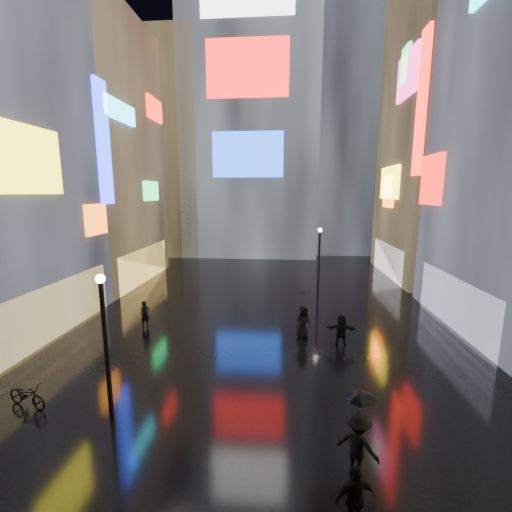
# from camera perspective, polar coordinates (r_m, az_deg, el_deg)

# --- Properties ---
(ground) EXTENTS (140.00, 140.00, 0.00)m
(ground) POSITION_cam_1_polar(r_m,az_deg,el_deg) (24.07, 1.59, -8.29)
(ground) COLOR black
(ground) RESTS_ON ground
(building_left_far) EXTENTS (10.28, 12.00, 22.00)m
(building_left_far) POSITION_cam_1_polar(r_m,az_deg,el_deg) (33.67, -26.99, 14.89)
(building_left_far) COLOR black
(building_left_far) RESTS_ON ground
(building_right_far) EXTENTS (10.28, 12.00, 28.00)m
(building_right_far) POSITION_cam_1_polar(r_m,az_deg,el_deg) (36.47, 30.31, 18.95)
(building_right_far) COLOR black
(building_right_far) RESTS_ON ground
(tower_main) EXTENTS (16.00, 14.20, 42.00)m
(tower_main) POSITION_cam_1_polar(r_m,az_deg,el_deg) (48.77, -0.46, 26.25)
(tower_main) COLOR black
(tower_main) RESTS_ON ground
(tower_flank_right) EXTENTS (12.00, 12.00, 34.00)m
(tower_flank_right) POSITION_cam_1_polar(r_m,az_deg,el_deg) (50.24, 14.52, 20.77)
(tower_flank_right) COLOR black
(tower_flank_right) RESTS_ON ground
(tower_flank_left) EXTENTS (10.00, 10.00, 26.00)m
(tower_flank_left) POSITION_cam_1_polar(r_m,az_deg,el_deg) (47.57, -14.57, 16.49)
(tower_flank_left) COLOR black
(tower_flank_left) RESTS_ON ground
(lamp_near) EXTENTS (0.30, 0.30, 5.20)m
(lamp_near) POSITION_cam_1_polar(r_m,az_deg,el_deg) (12.60, -23.79, -12.82)
(lamp_near) COLOR black
(lamp_near) RESTS_ON ground
(lamp_far) EXTENTS (0.30, 0.30, 5.20)m
(lamp_far) POSITION_cam_1_polar(r_m,az_deg,el_deg) (25.92, 10.46, -0.37)
(lamp_far) COLOR black
(lamp_far) RESTS_ON ground
(pedestrian_2) EXTENTS (1.38, 1.21, 1.85)m
(pedestrian_2) POSITION_cam_1_polar(r_m,az_deg,el_deg) (11.09, 16.59, -27.90)
(pedestrian_2) COLOR black
(pedestrian_2) RESTS_ON ground
(pedestrian_3) EXTENTS (1.04, 0.64, 1.65)m
(pedestrian_3) POSITION_cam_1_polar(r_m,az_deg,el_deg) (9.90, 16.21, -34.24)
(pedestrian_3) COLOR black
(pedestrian_3) RESTS_ON ground
(pedestrian_4) EXTENTS (1.03, 0.91, 1.78)m
(pedestrian_4) POSITION_cam_1_polar(r_m,az_deg,el_deg) (18.92, 7.85, -10.86)
(pedestrian_4) COLOR black
(pedestrian_4) RESTS_ON ground
(pedestrian_5) EXTENTS (1.55, 0.59, 1.64)m
(pedestrian_5) POSITION_cam_1_polar(r_m,az_deg,el_deg) (18.40, 14.03, -11.94)
(pedestrian_5) COLOR black
(pedestrian_5) RESTS_ON ground
(pedestrian_6) EXTENTS (0.63, 0.67, 1.54)m
(pedestrian_6) POSITION_cam_1_polar(r_m,az_deg,el_deg) (21.25, -17.99, -9.20)
(pedestrian_6) COLOR black
(pedestrian_6) RESTS_ON ground
(umbrella_1) EXTENTS (1.07, 1.07, 0.69)m
(umbrella_1) POSITION_cam_1_polar(r_m,az_deg,el_deg) (10.36, 16.98, -22.36)
(umbrella_1) COLOR black
(umbrella_1) RESTS_ON pedestrian_2
(umbrella_2) EXTENTS (1.14, 1.15, 0.84)m
(umbrella_2) POSITION_cam_1_polar(r_m,az_deg,el_deg) (18.48, 7.95, -7.08)
(umbrella_2) COLOR black
(umbrella_2) RESTS_ON pedestrian_4
(bicycle) EXTENTS (1.88, 1.09, 0.94)m
(bicycle) POSITION_cam_1_polar(r_m,az_deg,el_deg) (15.87, -33.86, -18.69)
(bicycle) COLOR black
(bicycle) RESTS_ON ground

